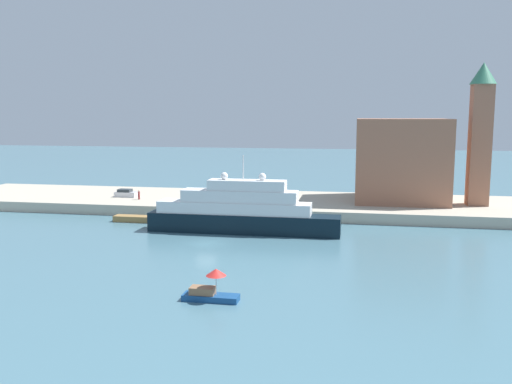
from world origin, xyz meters
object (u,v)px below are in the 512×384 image
Objects in this scene: large_yacht at (241,212)px; work_barge at (135,219)px; small_motorboat at (210,290)px; parked_car at (126,193)px; harbor_building at (401,160)px; bell_tower at (480,129)px; person_figure at (139,195)px; mooring_bollard at (276,207)px.

large_yacht is 18.40m from work_barge.
parked_car is at bearing 121.63° from small_motorboat.
harbor_building is 0.66× the size of bell_tower.
bell_tower reaches higher than small_motorboat.
work_barge is 15.15m from parked_car.
harbor_building is 48.52m from parked_car.
person_figure is at bearing -170.51° from harbor_building.
harbor_building is (22.94, 22.72, 5.74)m from large_yacht.
small_motorboat is 0.78× the size of work_barge.
large_yacht is 26.30m from person_figure.
person_figure is (-56.26, -4.59, -11.52)m from bell_tower.
mooring_bollard is at bearing 14.73° from work_barge.
small_motorboat is at bearing -57.31° from work_barge.
work_barge is at bearing 122.69° from small_motorboat.
harbor_building is 3.89× the size of parked_car.
work_barge is 11.50m from person_figure.
bell_tower is (34.88, 19.90, 11.07)m from large_yacht.
small_motorboat is 54.94m from harbor_building.
large_yacht is 41.66m from bell_tower.
large_yacht is 32.79m from harbor_building.
parked_car is at bearing 118.90° from work_barge.
large_yacht is 5.36× the size of small_motorboat.
large_yacht is 16.54× the size of person_figure.
harbor_building reaches higher than large_yacht.
parked_car reaches higher than mooring_bollard.
mooring_bollard is (-19.47, -12.55, -6.61)m from harbor_building.
person_figure reaches higher than work_barge.
small_motorboat is 49.88m from person_figure.
work_barge is 9.51× the size of mooring_bollard.
work_barge is at bearing -163.78° from bell_tower.
harbor_building is 13.37m from bell_tower.
work_barge is 0.28× the size of bell_tower.
small_motorboat reaches higher than mooring_bollard.
large_yacht is at bearing 96.72° from small_motorboat.
small_motorboat is 0.22× the size of bell_tower.
mooring_bollard is at bearing -15.01° from parked_car.
large_yacht is 28.27m from small_motorboat.
bell_tower is 57.61m from person_figure.
small_motorboat is at bearing -60.33° from person_figure.
harbor_building reaches higher than small_motorboat.
bell_tower reaches higher than parked_car.
large_yacht is 30.61m from parked_car.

